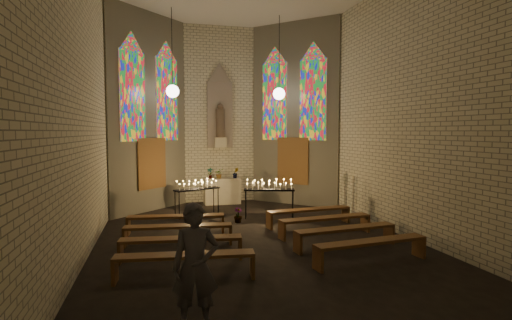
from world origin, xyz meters
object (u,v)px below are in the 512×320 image
at_px(altar, 222,191).
at_px(aisle_flower_pot, 238,215).
at_px(visitor, 196,267).
at_px(votive_stand_right, 269,187).
at_px(votive_stand_left, 197,186).

bearing_deg(altar, aisle_flower_pot, -90.75).
bearing_deg(aisle_flower_pot, visitor, -106.51).
height_order(aisle_flower_pot, votive_stand_right, votive_stand_right).
xyz_separation_m(aisle_flower_pot, visitor, (-1.90, -6.43, 0.68)).
distance_m(altar, votive_stand_right, 3.21).
height_order(altar, aisle_flower_pot, altar).
xyz_separation_m(votive_stand_left, visitor, (-0.78, -7.76, -0.08)).
bearing_deg(visitor, votive_stand_right, 73.24).
xyz_separation_m(altar, votive_stand_left, (-1.17, -2.03, 0.49)).
bearing_deg(visitor, votive_stand_left, 91.45).
height_order(votive_stand_left, visitor, visitor).
xyz_separation_m(aisle_flower_pot, votive_stand_right, (1.12, 0.38, 0.79)).
xyz_separation_m(altar, visitor, (-1.95, -9.79, 0.41)).
bearing_deg(votive_stand_right, altar, 125.07).
xyz_separation_m(altar, aisle_flower_pot, (-0.04, -3.36, -0.26)).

